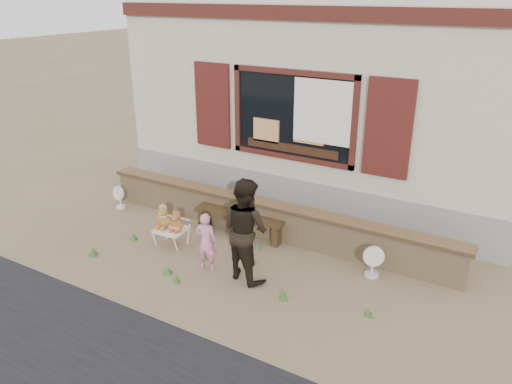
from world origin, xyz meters
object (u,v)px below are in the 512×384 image
Objects in this scene: teddy_bear_left at (164,216)px; child at (206,242)px; folding_chair at (171,230)px; bench at (240,219)px; adult at (245,229)px; teddy_bear_right at (177,220)px.

child reaches higher than teddy_bear_left.
child is at bearing -23.43° from folding_chair.
bench is 1.53m from adult.
teddy_bear_right is (-0.71, -0.93, 0.18)m from bench.
teddy_bear_right is at bearing -130.92° from bench.
teddy_bear_right is at bearing -36.13° from child.
bench is 4.68× the size of teddy_bear_right.
child is at bearing -20.77° from teddy_bear_left.
adult is at bearing 175.50° from child.
bench is at bearing -96.47° from child.
child reaches higher than teddy_bear_right.
adult is at bearing -12.53° from folding_chair.
bench is 1.07× the size of adult.
teddy_bear_right is 0.94m from child.
adult is at bearing -11.58° from teddy_bear_left.
folding_chair is 0.28m from teddy_bear_left.
adult is (0.84, -1.18, 0.50)m from bench.
folding_chair is 1.31× the size of teddy_bear_left.
child is (1.01, -0.35, 0.20)m from folding_chair.
bench is 1.79× the size of child.
folding_chair is at bearing -135.65° from bench.
bench is at bearing 48.32° from teddy_bear_right.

